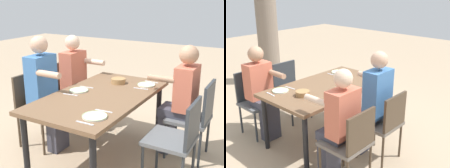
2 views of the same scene
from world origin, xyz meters
TOP-DOWN VIEW (x-y plane):
  - ground_plane at (0.00, 0.00)m, footprint 16.00×16.00m
  - dining_table at (0.00, 0.00)m, footprint 1.63×0.92m
  - chair_west_north at (-0.55, 0.88)m, footprint 0.44×0.44m
  - chair_west_south at (-0.55, -0.88)m, footprint 0.44×0.44m
  - chair_mid_north at (0.07, 0.88)m, footprint 0.44×0.44m
  - chair_mid_south at (0.07, -0.88)m, footprint 0.44×0.44m
  - diner_woman_green at (0.07, -0.70)m, footprint 0.35×0.49m
  - diner_man_white at (-0.55, 0.69)m, footprint 0.35×0.49m
  - diner_guest_third at (-0.56, -0.70)m, footprint 0.35×0.49m
  - stone_column_centre at (0.88, 2.57)m, footprint 0.55×0.55m
  - plate_0 at (-0.54, 0.29)m, footprint 0.21×0.21m
  - fork_0 at (-0.69, 0.29)m, footprint 0.03×0.17m
  - spoon_0 at (-0.39, 0.29)m, footprint 0.03×0.17m
  - plate_1 at (0.02, -0.27)m, footprint 0.21×0.21m
  - fork_1 at (-0.13, -0.27)m, footprint 0.03×0.17m
  - spoon_1 at (0.17, -0.27)m, footprint 0.03×0.17m
  - plate_2 at (0.53, 0.27)m, footprint 0.22×0.22m
  - fork_2 at (0.38, 0.27)m, footprint 0.03×0.17m
  - spoon_2 at (0.68, 0.27)m, footprint 0.02×0.17m
  - bread_basket at (-0.45, -0.03)m, footprint 0.17×0.17m

SIDE VIEW (x-z plane):
  - ground_plane at x=0.00m, z-range 0.00..0.00m
  - chair_west_north at x=-0.55m, z-range 0.07..0.96m
  - chair_mid_south at x=0.07m, z-range 0.08..0.95m
  - chair_west_south at x=-0.55m, z-range 0.08..0.97m
  - chair_mid_north at x=0.07m, z-range 0.08..0.97m
  - diner_guest_third at x=-0.56m, z-range 0.04..1.31m
  - diner_man_white at x=-0.55m, z-range 0.05..1.32m
  - dining_table at x=0.00m, z-range 0.31..1.07m
  - diner_woman_green at x=0.07m, z-range 0.04..1.38m
  - fork_0 at x=-0.69m, z-range 0.76..0.77m
  - spoon_0 at x=-0.39m, z-range 0.76..0.77m
  - fork_1 at x=-0.13m, z-range 0.76..0.77m
  - spoon_1 at x=0.17m, z-range 0.76..0.77m
  - fork_2 at x=0.38m, z-range 0.76..0.77m
  - spoon_2 at x=0.68m, z-range 0.76..0.77m
  - plate_2 at x=0.53m, z-range 0.76..0.78m
  - plate_1 at x=0.02m, z-range 0.76..0.78m
  - plate_0 at x=-0.54m, z-range 0.76..0.78m
  - bread_basket at x=-0.45m, z-range 0.76..0.82m
  - stone_column_centre at x=0.88m, z-range -0.02..2.89m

